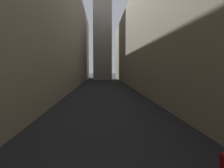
# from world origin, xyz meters

# --- Properties ---
(ground_plane) EXTENTS (264.00, 264.00, 0.00)m
(ground_plane) POSITION_xyz_m (0.00, 48.00, 0.00)
(ground_plane) COLOR black
(building_block_left) EXTENTS (13.56, 108.00, 22.00)m
(building_block_left) POSITION_xyz_m (-12.28, 50.00, 11.00)
(building_block_left) COLOR gray
(building_block_left) RESTS_ON ground
(building_block_right) EXTENTS (12.93, 108.00, 18.65)m
(building_block_right) POSITION_xyz_m (11.97, 50.00, 9.33)
(building_block_right) COLOR gray
(building_block_right) RESTS_ON ground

